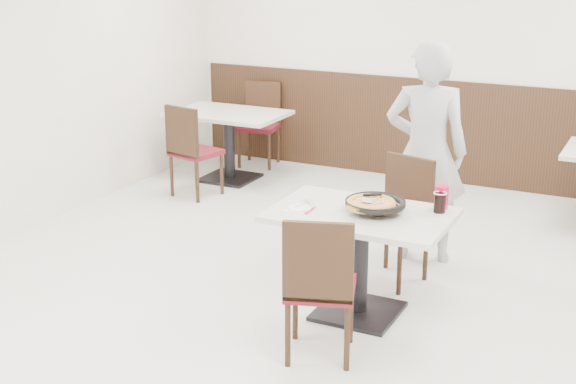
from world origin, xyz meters
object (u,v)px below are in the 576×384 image
at_px(chair_near, 321,285).
at_px(red_cup, 441,197).
at_px(bg_table_left, 229,146).
at_px(bg_chair_left_near, 196,150).
at_px(chair_far, 394,222).
at_px(pizza_pan, 375,207).
at_px(bg_chair_left_far, 259,125).
at_px(cola_glass, 440,203).
at_px(diner_person, 426,152).
at_px(pizza, 371,205).
at_px(main_table, 360,264).
at_px(side_plate, 299,208).

distance_m(chair_near, red_cup, 1.13).
bearing_deg(bg_table_left, bg_chair_left_near, -90.95).
distance_m(chair_far, bg_chair_left_near, 2.78).
xyz_separation_m(pizza_pan, red_cup, (0.37, 0.28, 0.04)).
height_order(pizza_pan, bg_chair_left_far, bg_chair_left_far).
distance_m(pizza_pan, bg_chair_left_near, 3.17).
relative_size(chair_far, cola_glass, 7.31).
relative_size(cola_glass, bg_chair_left_near, 0.14).
xyz_separation_m(diner_person, bg_table_left, (-2.56, 1.27, -0.52)).
distance_m(pizza, red_cup, 0.50).
xyz_separation_m(bg_table_left, bg_chair_left_near, (-0.01, -0.65, 0.10)).
bearing_deg(diner_person, bg_chair_left_near, -28.03).
bearing_deg(chair_far, main_table, 102.78).
height_order(chair_near, chair_far, same).
height_order(main_table, pizza_pan, pizza_pan).
xyz_separation_m(chair_far, bg_chair_left_far, (-2.50, 2.49, 0.00)).
bearing_deg(diner_person, pizza, 75.12).
bearing_deg(red_cup, bg_table_left, 143.69).
distance_m(pizza_pan, diner_person, 1.18).
relative_size(chair_near, bg_chair_left_far, 1.00).
relative_size(red_cup, bg_table_left, 0.13).
bearing_deg(red_cup, bg_chair_left_far, 136.13).
distance_m(pizza_pan, red_cup, 0.47).
bearing_deg(red_cup, diner_person, 113.11).
xyz_separation_m(bg_chair_left_near, bg_chair_left_far, (0.02, 1.30, 0.00)).
relative_size(red_cup, bg_chair_left_near, 0.17).
bearing_deg(bg_chair_left_far, pizza, 118.58).
height_order(chair_near, bg_chair_left_near, same).
height_order(red_cup, diner_person, diner_person).
distance_m(main_table, chair_far, 0.65).
relative_size(pizza_pan, bg_table_left, 0.27).
bearing_deg(bg_chair_left_near, pizza, -24.24).
bearing_deg(main_table, bg_chair_left_far, 128.28).
distance_m(pizza_pan, bg_table_left, 3.58).
bearing_deg(chair_far, pizza_pan, 111.04).
xyz_separation_m(chair_far, pizza, (0.05, -0.65, 0.34)).
bearing_deg(pizza, bg_chair_left_far, 129.03).
relative_size(pizza_pan, side_plate, 1.97).
bearing_deg(chair_near, red_cup, 45.63).
bearing_deg(cola_glass, diner_person, 112.02).
bearing_deg(cola_glass, chair_far, 137.56).
height_order(main_table, pizza, pizza).
xyz_separation_m(red_cup, bg_chair_left_far, (-2.94, 2.82, -0.35)).
bearing_deg(bg_chair_left_far, bg_chair_left_near, 78.64).
height_order(bg_table_left, bg_chair_left_far, bg_chair_left_far).
height_order(pizza, red_cup, red_cup).
relative_size(cola_glass, bg_chair_left_far, 0.14).
bearing_deg(bg_chair_left_far, diner_person, 132.47).
relative_size(main_table, bg_chair_left_near, 1.26).
bearing_deg(chair_near, diner_person, 68.85).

